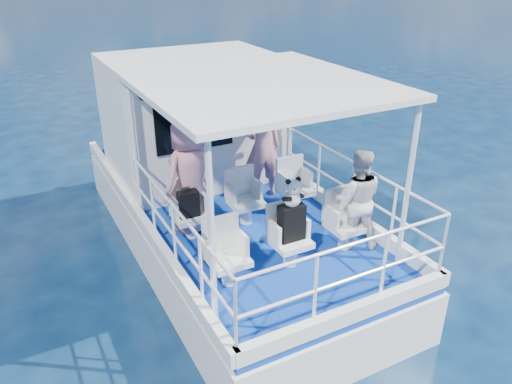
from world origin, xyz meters
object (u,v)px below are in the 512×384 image
Objects in this scene: panda at (293,192)px; passenger_stbd_aft at (357,199)px; passenger_port_fwd at (190,175)px; backpack_center at (291,222)px.

passenger_stbd_aft is at bearing 0.58° from panda.
backpack_center is (0.81, -1.47, -0.26)m from passenger_port_fwd.
passenger_stbd_aft reaches higher than panda.
passenger_port_fwd reaches higher than panda.
backpack_center is at bearing 74.64° from panda.
passenger_stbd_aft is at bearing -0.10° from backpack_center.
passenger_port_fwd is 1.69m from panda.
passenger_stbd_aft is 3.75× the size of panda.
passenger_port_fwd is at bearing 118.46° from panda.
passenger_port_fwd is 1.70m from backpack_center.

